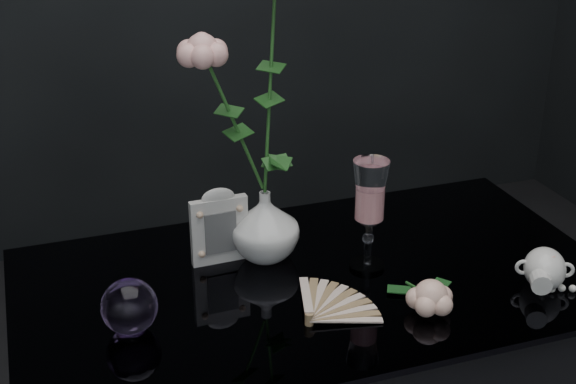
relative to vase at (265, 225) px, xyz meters
name	(u,v)px	position (x,y,z in m)	size (l,w,h in m)	color
vase	(265,225)	(0.00, 0.00, 0.00)	(0.13, 0.13, 0.13)	white
wine_glass	(369,215)	(0.16, -0.10, 0.04)	(0.06, 0.06, 0.21)	white
picture_frame	(219,225)	(-0.08, 0.01, 0.01)	(0.11, 0.08, 0.15)	silver
paperweight	(129,307)	(-0.27, -0.16, -0.02)	(0.09, 0.09, 0.09)	#956FB5
paper_fan	(309,318)	(0.00, -0.24, -0.05)	(0.24, 0.19, 0.03)	beige
loose_rose	(431,297)	(0.20, -0.27, -0.04)	(0.13, 0.17, 0.06)	#FFBCA4
pearl_jar	(545,267)	(0.43, -0.26, -0.03)	(0.25, 0.26, 0.07)	silver
roses	(254,82)	(-0.02, 0.00, 0.27)	(0.22, 0.13, 0.47)	#F6A9A0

